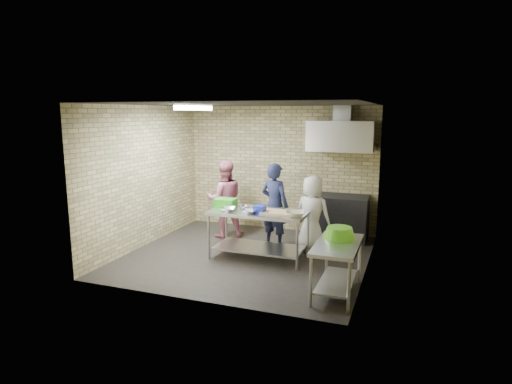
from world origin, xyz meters
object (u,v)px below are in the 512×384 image
woman_pink (225,199)px  bottle_green (365,140)px  side_counter (337,269)px  blue_tub (260,209)px  woman_white (312,214)px  stove (338,217)px  man_navy (275,205)px  green_crate (225,203)px  green_basin (339,233)px  prep_table (259,234)px

woman_pink → bottle_green: bearing=166.3°
woman_pink → side_counter: bearing=110.0°
blue_tub → woman_white: (0.76, 0.75, -0.20)m
blue_tub → woman_white: woman_white is taller
stove → bottle_green: bearing=28.1°
blue_tub → man_navy: (0.02, 0.80, -0.10)m
woman_white → stove: bearing=-95.9°
green_crate → green_basin: (2.25, -0.97, -0.09)m
man_navy → blue_tub: bearing=106.5°
side_counter → bottle_green: (0.00, 2.99, 1.64)m
prep_table → bottle_green: 2.93m
side_counter → green_crate: (-2.27, 1.22, 0.55)m
stove → blue_tub: blue_tub is taller
bottle_green → woman_white: size_ratio=0.11×
stove → woman_white: size_ratio=0.84×
woman_pink → woman_white: bearing=137.6°
bottle_green → stove: bearing=-151.9°
prep_table → man_navy: man_navy is taller
green_basin → man_navy: man_navy is taller
prep_table → green_crate: bearing=170.3°
blue_tub → green_crate: bearing=163.7°
side_counter → green_basin: (-0.02, 0.25, 0.46)m
prep_table → woman_pink: woman_pink is taller
prep_table → stove: stove is taller
green_crate → woman_white: bearing=19.4°
stove → man_navy: bearing=-137.8°
stove → woman_white: (-0.31, -1.00, 0.26)m
blue_tub → woman_pink: woman_pink is taller
blue_tub → man_navy: size_ratio=0.12×
stove → bottle_green: 1.65m
green_basin → bottle_green: bearing=89.6°
side_counter → woman_pink: size_ratio=0.75×
blue_tub → woman_pink: bearing=136.3°
woman_white → blue_tub: bearing=56.0°
side_counter → stove: stove is taller
woman_white → side_counter: bearing=124.9°
stove → green_basin: size_ratio=2.61×
stove → blue_tub: bearing=-121.4°
blue_tub → man_navy: man_navy is taller
side_counter → green_crate: bearing=151.8°
green_basin → woman_white: 1.68m
stove → blue_tub: (-1.07, -1.75, 0.46)m
green_crate → prep_table: bearing=-9.7°
green_crate → blue_tub: 0.78m
green_crate → blue_tub: size_ratio=2.00×
blue_tub → green_basin: (1.50, -0.75, -0.08)m
man_navy → bottle_green: bearing=-123.5°
blue_tub → woman_pink: 1.62m
prep_table → green_basin: size_ratio=3.70×
woman_pink → woman_white: (1.93, -0.36, -0.08)m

